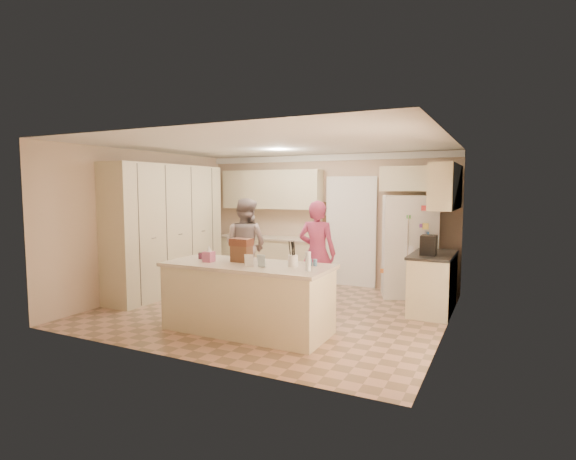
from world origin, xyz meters
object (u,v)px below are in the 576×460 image
at_px(refrigerator, 409,246).
at_px(coffee_maker, 429,245).
at_px(island_base, 248,299).
at_px(dollhouse_body, 242,254).
at_px(teen_boy, 245,246).
at_px(utensil_crock, 293,261).
at_px(teen_girl, 317,253).
at_px(tissue_box, 209,257).

height_order(refrigerator, coffee_maker, refrigerator).
height_order(island_base, dollhouse_body, dollhouse_body).
bearing_deg(teen_boy, dollhouse_body, 122.08).
bearing_deg(teen_boy, utensil_crock, 137.02).
distance_m(refrigerator, island_base, 3.38).
bearing_deg(dollhouse_body, teen_girl, 73.72).
bearing_deg(refrigerator, dollhouse_body, -138.44).
xyz_separation_m(island_base, tissue_box, (-0.55, -0.10, 0.56)).
distance_m(coffee_maker, utensil_crock, 2.32).
distance_m(island_base, teen_girl, 1.77).
relative_size(utensil_crock, dollhouse_body, 0.58).
xyz_separation_m(coffee_maker, island_base, (-2.05, -1.90, -0.63)).
bearing_deg(teen_girl, dollhouse_body, 70.30).
relative_size(island_base, teen_boy, 1.26).
bearing_deg(island_base, tissue_box, -169.70).
xyz_separation_m(island_base, teen_boy, (-1.18, 1.89, 0.43)).
bearing_deg(teen_boy, island_base, 124.14).
bearing_deg(refrigerator, utensil_crock, -124.92).
bearing_deg(coffee_maker, refrigerator, 114.98).
relative_size(island_base, utensil_crock, 14.67).
relative_size(refrigerator, island_base, 0.82).
xyz_separation_m(refrigerator, teen_girl, (-1.24, -1.27, -0.03)).
distance_m(dollhouse_body, teen_boy, 2.07).
xyz_separation_m(utensil_crock, dollhouse_body, (-0.80, 0.05, 0.04)).
bearing_deg(refrigerator, teen_girl, -151.91).
distance_m(refrigerator, coffee_maker, 1.19).
height_order(refrigerator, island_base, refrigerator).
distance_m(refrigerator, dollhouse_body, 3.34).
distance_m(tissue_box, teen_boy, 2.09).
distance_m(refrigerator, teen_boy, 2.94).
relative_size(refrigerator, tissue_box, 12.86).
height_order(dollhouse_body, teen_boy, teen_boy).
relative_size(utensil_crock, teen_boy, 0.09).
xyz_separation_m(coffee_maker, teen_boy, (-3.23, -0.01, -0.20)).
height_order(refrigerator, dollhouse_body, refrigerator).
bearing_deg(utensil_crock, teen_boy, 134.86).
bearing_deg(utensil_crock, refrigerator, 72.77).
relative_size(dollhouse_body, teen_boy, 0.15).
bearing_deg(teen_girl, coffee_maker, -176.56).
bearing_deg(tissue_box, dollhouse_body, 26.57).
bearing_deg(refrigerator, island_base, -135.35).
relative_size(island_base, dollhouse_body, 8.46).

